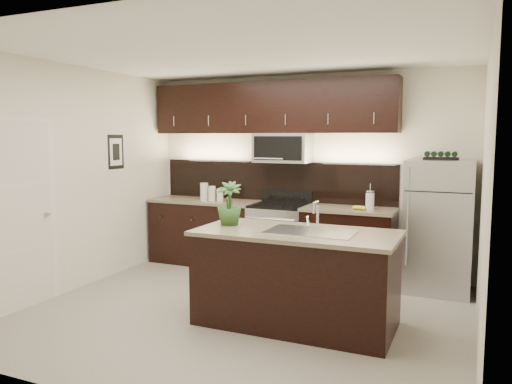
% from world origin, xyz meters
% --- Properties ---
extents(ground, '(4.50, 4.50, 0.00)m').
position_xyz_m(ground, '(0.00, 0.00, 0.00)').
color(ground, gray).
rests_on(ground, ground).
extents(room_walls, '(4.52, 4.02, 2.71)m').
position_xyz_m(room_walls, '(-0.11, -0.04, 1.70)').
color(room_walls, silver).
rests_on(room_walls, ground).
extents(counter_run, '(3.51, 0.65, 0.94)m').
position_xyz_m(counter_run, '(-0.46, 1.69, 0.47)').
color(counter_run, black).
rests_on(counter_run, ground).
extents(upper_fixtures, '(3.49, 0.40, 1.66)m').
position_xyz_m(upper_fixtures, '(-0.43, 1.84, 2.14)').
color(upper_fixtures, black).
rests_on(upper_fixtures, counter_run).
extents(island, '(1.96, 0.96, 0.94)m').
position_xyz_m(island, '(0.60, -0.07, 0.47)').
color(island, black).
rests_on(island, ground).
extents(sink_faucet, '(0.84, 0.50, 0.28)m').
position_xyz_m(sink_faucet, '(0.75, -0.06, 0.96)').
color(sink_faucet, silver).
rests_on(sink_faucet, island).
extents(refrigerator, '(0.76, 0.69, 1.58)m').
position_xyz_m(refrigerator, '(1.80, 1.63, 0.79)').
color(refrigerator, '#B2B2B7').
rests_on(refrigerator, ground).
extents(wine_rack, '(0.39, 0.24, 0.10)m').
position_xyz_m(wine_rack, '(1.80, 1.63, 1.63)').
color(wine_rack, black).
rests_on(wine_rack, refrigerator).
extents(plant, '(0.32, 0.32, 0.45)m').
position_xyz_m(plant, '(-0.15, -0.03, 1.17)').
color(plant, '#2A5020').
rests_on(plant, island).
extents(canisters, '(0.37, 0.13, 0.25)m').
position_xyz_m(canisters, '(-1.30, 1.63, 1.05)').
color(canisters, silver).
rests_on(canisters, counter_run).
extents(french_press, '(0.11, 0.11, 0.32)m').
position_xyz_m(french_press, '(0.98, 1.64, 1.06)').
color(french_press, silver).
rests_on(french_press, counter_run).
extents(bananas, '(0.19, 0.16, 0.05)m').
position_xyz_m(bananas, '(0.82, 1.61, 0.97)').
color(bananas, yellow).
rests_on(bananas, counter_run).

